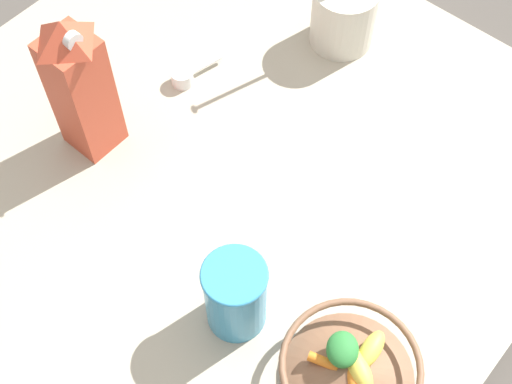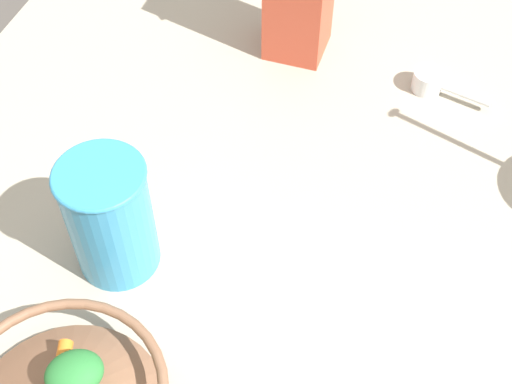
% 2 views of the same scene
% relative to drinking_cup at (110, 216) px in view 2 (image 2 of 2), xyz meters
% --- Properties ---
extents(ground_plane, '(6.00, 6.00, 0.00)m').
position_rel_drinking_cup_xyz_m(ground_plane, '(0.20, 0.20, -0.12)').
color(ground_plane, '#4C4742').
extents(countertop, '(1.04, 1.04, 0.05)m').
position_rel_drinking_cup_xyz_m(countertop, '(0.20, 0.20, -0.10)').
color(countertop, '#B2A893').
rests_on(countertop, ground_plane).
extents(drinking_cup, '(0.09, 0.09, 0.14)m').
position_rel_drinking_cup_xyz_m(drinking_cup, '(0.00, 0.00, 0.00)').
color(drinking_cup, '#3893C6').
rests_on(drinking_cup, countertop).
extents(measuring_scoop, '(0.10, 0.04, 0.03)m').
position_rel_drinking_cup_xyz_m(measuring_scoop, '(0.27, 0.36, -0.06)').
color(measuring_scoop, white).
rests_on(measuring_scoop, countertop).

